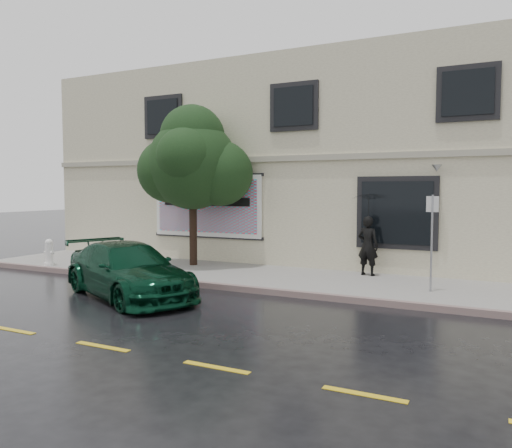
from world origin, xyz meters
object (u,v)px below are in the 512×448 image
at_px(car, 128,270).
at_px(street_tree, 193,165).
at_px(fire_hydrant, 49,252).
at_px(pedestrian, 368,246).

relative_size(car, street_tree, 0.96).
distance_m(car, fire_hydrant, 5.48).
height_order(street_tree, fire_hydrant, street_tree).
distance_m(car, street_tree, 5.13).
bearing_deg(pedestrian, street_tree, 17.70).
height_order(car, street_tree, street_tree).
bearing_deg(street_tree, car, -77.95).
bearing_deg(street_tree, pedestrian, 5.65).
relative_size(street_tree, fire_hydrant, 5.49).
relative_size(pedestrian, street_tree, 0.36).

